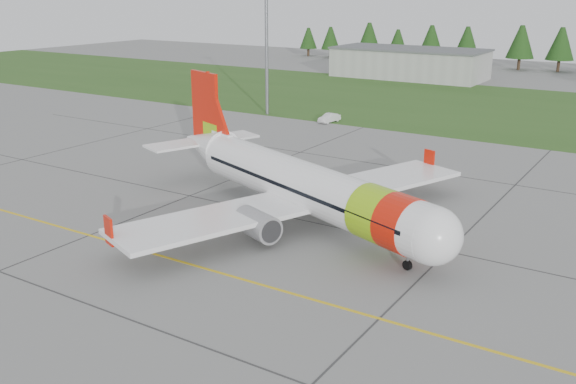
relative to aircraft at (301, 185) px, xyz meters
The scene contains 7 objects.
ground 20.22m from the aircraft, 82.50° to the right, with size 320.00×320.00×0.00m, color gray.
aircraft is the anchor object (origin of this frame).
service_van 41.99m from the aircraft, 115.72° to the left, with size 1.37×1.29×3.91m, color silver.
grass_strip 62.32m from the aircraft, 87.60° to the left, with size 320.00×50.00×0.03m, color #30561E.
taxi_guideline 12.49m from the aircraft, 77.55° to the right, with size 120.00×0.25×0.02m, color gold.
hangar_west 94.26m from the aircraft, 106.89° to the left, with size 32.00×14.00×6.00m, color #A8A8A3.
floodlight_mast 48.68m from the aircraft, 127.58° to the left, with size 0.50×0.50×20.00m, color slate.
Camera 1 is at (23.57, -23.40, 18.58)m, focal length 40.00 mm.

